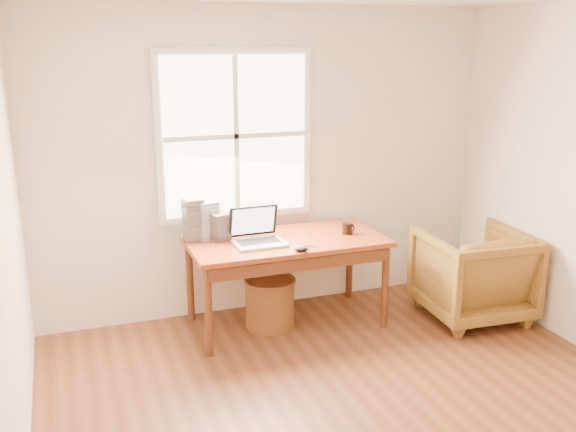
% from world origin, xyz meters
% --- Properties ---
extents(room_shell, '(4.04, 4.54, 2.64)m').
position_xyz_m(room_shell, '(-0.02, 0.16, 1.32)').
color(room_shell, brown).
rests_on(room_shell, ground).
extents(desk, '(1.60, 0.80, 0.04)m').
position_xyz_m(desk, '(0.00, 1.80, 0.73)').
color(desk, brown).
rests_on(desk, room_shell).
extents(armchair, '(0.88, 0.90, 0.77)m').
position_xyz_m(armchair, '(1.55, 1.40, 0.39)').
color(armchair, olive).
rests_on(armchair, room_shell).
extents(wicker_stool, '(0.49, 0.49, 0.40)m').
position_xyz_m(wicker_stool, '(-0.15, 1.80, 0.20)').
color(wicker_stool, brown).
rests_on(wicker_stool, room_shell).
extents(laptop, '(0.41, 0.43, 0.30)m').
position_xyz_m(laptop, '(-0.25, 1.71, 0.90)').
color(laptop, '#A4A6AB').
rests_on(laptop, desk).
extents(mouse, '(0.12, 0.10, 0.04)m').
position_xyz_m(mouse, '(-0.00, 1.45, 0.77)').
color(mouse, black).
rests_on(mouse, desk).
extents(coffee_mug, '(0.11, 0.11, 0.10)m').
position_xyz_m(coffee_mug, '(0.52, 1.75, 0.80)').
color(coffee_mug, black).
rests_on(coffee_mug, desk).
extents(cd_stack_a, '(0.19, 0.18, 0.31)m').
position_xyz_m(cd_stack_a, '(-0.60, 2.03, 0.91)').
color(cd_stack_a, silver).
rests_on(cd_stack_a, desk).
extents(cd_stack_b, '(0.18, 0.17, 0.22)m').
position_xyz_m(cd_stack_b, '(-0.51, 1.95, 0.86)').
color(cd_stack_b, '#242429').
rests_on(cd_stack_b, desk).
extents(cd_stack_c, '(0.17, 0.15, 0.34)m').
position_xyz_m(cd_stack_c, '(-0.71, 2.03, 0.92)').
color(cd_stack_c, '#92909C').
rests_on(cd_stack_c, desk).
extents(cd_stack_d, '(0.16, 0.15, 0.19)m').
position_xyz_m(cd_stack_d, '(-0.36, 2.16, 0.84)').
color(cd_stack_d, silver).
rests_on(cd_stack_d, desk).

